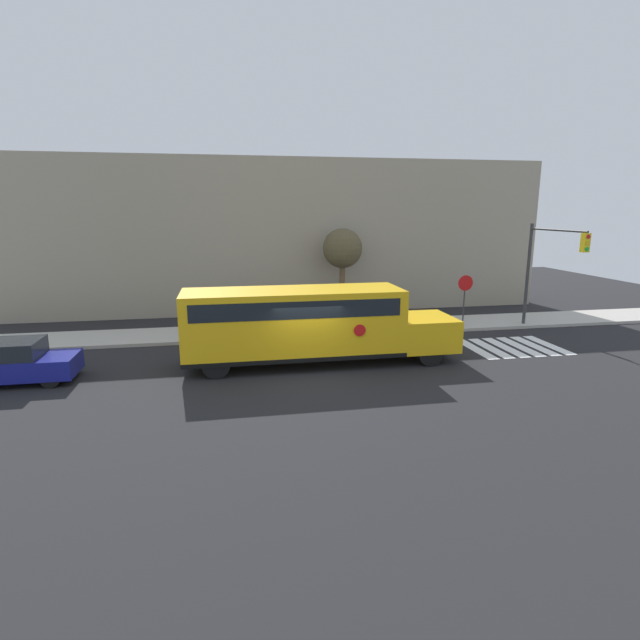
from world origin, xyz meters
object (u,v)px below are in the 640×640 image
(parked_car, at_px, (13,362))
(stop_sign, at_px, (465,293))
(school_bus, at_px, (307,322))
(traffic_light, at_px, (546,261))
(tree_near_sidewalk, at_px, (342,249))

(parked_car, distance_m, stop_sign, 19.65)
(school_bus, distance_m, stop_sign, 9.79)
(stop_sign, relative_size, traffic_light, 0.52)
(school_bus, bearing_deg, stop_sign, 27.03)
(parked_car, distance_m, tree_near_sidewalk, 16.43)
(school_bus, relative_size, parked_car, 2.62)
(stop_sign, height_order, tree_near_sidewalk, tree_near_sidewalk)
(parked_car, bearing_deg, school_bus, 1.48)
(school_bus, distance_m, tree_near_sidewalk, 9.24)
(tree_near_sidewalk, bearing_deg, traffic_light, -32.35)
(stop_sign, relative_size, tree_near_sidewalk, 0.55)
(traffic_light, bearing_deg, school_bus, -166.46)
(parked_car, height_order, tree_near_sidewalk, tree_near_sidewalk)
(school_bus, xyz_separation_m, tree_near_sidewalk, (3.34, 8.36, 2.07))
(school_bus, xyz_separation_m, stop_sign, (8.72, 4.45, 0.14))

